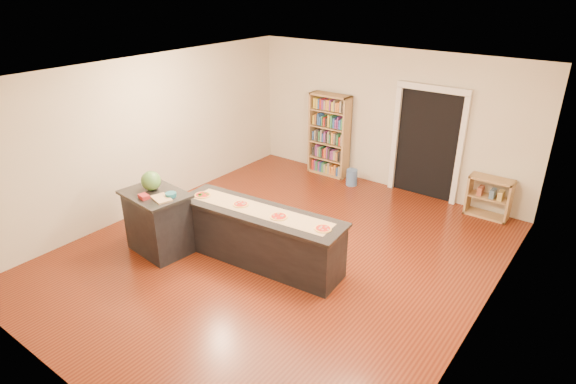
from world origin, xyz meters
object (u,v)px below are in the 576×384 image
Objects in this scene: kitchen_island at (260,236)px; watermelon at (151,181)px; bookshelf at (329,135)px; side_counter at (158,222)px; low_shelf at (489,197)px; waste_bin at (352,177)px.

kitchen_island is 8.75× the size of watermelon.
watermelon is at bearing -96.87° from bookshelf.
side_counter is 1.36× the size of low_shelf.
watermelon is (-1.26, -4.07, 0.99)m from waste_bin.
kitchen_island is at bearing -122.46° from low_shelf.
bookshelf is at bearing 83.13° from watermelon.
low_shelf is at bearing 4.98° from waste_bin.
low_shelf is at bearing 54.93° from side_counter.
kitchen_island is 3.54× the size of low_shelf.
watermelon reaches higher than kitchen_island.
side_counter is (-1.50, -0.70, 0.07)m from kitchen_island.
waste_bin is at bearing -175.02° from low_shelf.
side_counter reaches higher than low_shelf.
kitchen_island is 1.66m from side_counter.
side_counter is at bearing -131.35° from low_shelf.
watermelon is (-3.95, -4.30, 0.78)m from low_shelf.
bookshelf is 4.34m from watermelon.
bookshelf is at bearing 101.70° from kitchen_island.
watermelon is (-0.12, 0.05, 0.65)m from side_counter.
bookshelf is at bearing 91.07° from side_counter.
side_counter is 2.97× the size of waste_bin.
kitchen_island is 3.45m from waste_bin.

